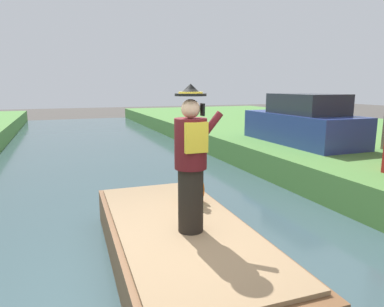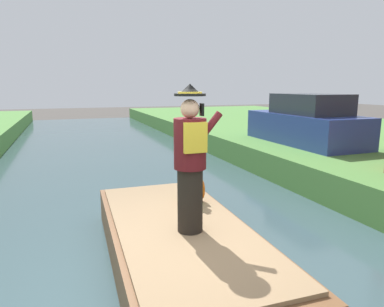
{
  "view_description": "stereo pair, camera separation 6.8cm",
  "coord_description": "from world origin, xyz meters",
  "px_view_note": "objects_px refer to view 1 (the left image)",
  "views": [
    {
      "loc": [
        -1.43,
        -3.7,
        2.53
      ],
      "look_at": [
        0.27,
        0.7,
        1.61
      ],
      "focal_mm": 32.32,
      "sensor_mm": 36.0,
      "label": 1
    },
    {
      "loc": [
        -1.37,
        -3.72,
        2.53
      ],
      "look_at": [
        0.27,
        0.7,
        1.61
      ],
      "focal_mm": 32.32,
      "sensor_mm": 36.0,
      "label": 2
    }
  ],
  "objects_px": {
    "boat": "(180,245)",
    "parrot_plush": "(193,187)",
    "parked_car_blue": "(302,122)",
    "person_pirate": "(191,160)"
  },
  "relations": [
    {
      "from": "boat",
      "to": "parrot_plush",
      "type": "height_order",
      "value": "parrot_plush"
    },
    {
      "from": "parrot_plush",
      "to": "parked_car_blue",
      "type": "bearing_deg",
      "value": 36.53
    },
    {
      "from": "parked_car_blue",
      "to": "boat",
      "type": "bearing_deg",
      "value": -140.92
    },
    {
      "from": "boat",
      "to": "parked_car_blue",
      "type": "bearing_deg",
      "value": 39.08
    },
    {
      "from": "boat",
      "to": "parrot_plush",
      "type": "xyz_separation_m",
      "value": [
        0.49,
        0.76,
        0.55
      ]
    },
    {
      "from": "parked_car_blue",
      "to": "parrot_plush",
      "type": "bearing_deg",
      "value": -143.47
    },
    {
      "from": "parrot_plush",
      "to": "parked_car_blue",
      "type": "relative_size",
      "value": 0.14
    },
    {
      "from": "parrot_plush",
      "to": "person_pirate",
      "type": "bearing_deg",
      "value": -112.69
    },
    {
      "from": "boat",
      "to": "parrot_plush",
      "type": "distance_m",
      "value": 1.06
    },
    {
      "from": "person_pirate",
      "to": "parrot_plush",
      "type": "bearing_deg",
      "value": 80.78
    }
  ]
}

